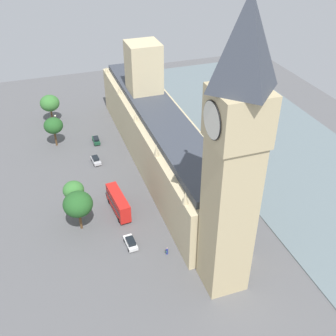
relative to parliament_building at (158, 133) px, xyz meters
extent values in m
plane|color=#565659|center=(1.99, 1.67, -8.28)|extent=(147.22, 147.22, 0.00)
cube|color=slate|center=(-34.79, 1.67, -8.16)|extent=(40.80, 132.50, 0.25)
cube|color=#CCBA8E|center=(-0.01, 1.67, -1.44)|extent=(13.72, 77.22, 13.68)
cube|color=#CCBA8E|center=(-0.01, -12.23, 6.07)|extent=(8.67, 8.67, 28.70)
cube|color=#383D47|center=(-0.01, 1.67, 6.20)|extent=(10.43, 74.13, 1.60)
cone|color=#CCBA8E|center=(6.46, -33.08, 6.39)|extent=(1.20, 1.20, 1.97)
cone|color=#CCBA8E|center=(6.46, -15.70, 6.42)|extent=(1.20, 1.20, 2.04)
cone|color=#CCBA8E|center=(6.46, 1.67, 6.36)|extent=(1.20, 1.20, 1.91)
cone|color=#CCBA8E|center=(6.46, 19.05, 6.85)|extent=(1.20, 1.20, 2.89)
cone|color=#CCBA8E|center=(6.46, 36.42, 6.72)|extent=(1.20, 1.20, 2.65)
cube|color=tan|center=(1.87, 44.46, 7.02)|extent=(7.31, 7.31, 30.59)
cube|color=tan|center=(1.87, 44.46, 26.44)|extent=(8.04, 8.04, 8.26)
cylinder|color=silver|center=(6.04, 44.46, 26.44)|extent=(0.25, 5.56, 5.56)
torus|color=black|center=(6.04, 44.46, 26.44)|extent=(0.24, 5.80, 5.80)
cylinder|color=silver|center=(1.87, 40.29, 26.44)|extent=(5.56, 0.25, 5.56)
torus|color=black|center=(1.87, 40.29, 26.44)|extent=(5.80, 0.24, 5.80)
pyramid|color=#383D47|center=(1.87, 44.46, 37.17)|extent=(8.04, 8.04, 13.19)
cube|color=#19472D|center=(14.62, -14.45, -7.57)|extent=(1.81, 4.54, 0.75)
cube|color=black|center=(14.63, -14.22, -6.87)|extent=(1.50, 2.55, 0.65)
cylinder|color=black|center=(15.40, -15.90, -7.94)|extent=(0.26, 0.68, 0.68)
cylinder|color=black|center=(13.81, -15.88, -7.94)|extent=(0.26, 0.68, 0.68)
cylinder|color=black|center=(15.44, -13.01, -7.94)|extent=(0.26, 0.68, 0.68)
cylinder|color=black|center=(13.85, -12.99, -7.94)|extent=(0.26, 0.68, 0.68)
cube|color=#B7B7BC|center=(16.75, -3.59, -7.57)|extent=(2.25, 4.40, 0.75)
cube|color=black|center=(16.77, -3.80, -6.87)|extent=(1.78, 2.51, 0.65)
cylinder|color=black|center=(15.77, -2.30, -7.94)|extent=(0.31, 0.70, 0.68)
cylinder|color=black|center=(17.49, -2.16, -7.94)|extent=(0.31, 0.70, 0.68)
cylinder|color=black|center=(16.00, -5.02, -7.94)|extent=(0.31, 0.70, 0.68)
cylinder|color=black|center=(17.73, -4.87, -7.94)|extent=(0.31, 0.70, 0.68)
cube|color=red|center=(15.60, 18.38, -5.63)|extent=(3.45, 10.68, 4.20)
cube|color=black|center=(15.60, 18.38, -5.55)|extent=(3.47, 10.29, 0.70)
cylinder|color=black|center=(17.08, 14.82, -7.73)|extent=(0.45, 1.13, 1.10)
cylinder|color=black|center=(14.79, 14.61, -7.73)|extent=(0.45, 1.13, 1.10)
cylinder|color=black|center=(16.41, 22.14, -7.73)|extent=(0.45, 1.13, 1.10)
cylinder|color=black|center=(14.11, 21.93, -7.73)|extent=(0.45, 1.13, 1.10)
cube|color=silver|center=(15.86, 29.97, -7.57)|extent=(2.17, 4.72, 0.75)
cube|color=black|center=(15.85, 30.20, -6.87)|extent=(1.75, 2.68, 0.65)
cylinder|color=black|center=(16.82, 28.55, -7.94)|extent=(0.29, 0.69, 0.68)
cylinder|color=black|center=(15.08, 28.44, -7.94)|extent=(0.29, 0.69, 0.68)
cylinder|color=black|center=(16.64, 31.49, -7.94)|extent=(0.29, 0.69, 0.68)
cylinder|color=black|center=(14.90, 31.39, -7.94)|extent=(0.29, 0.69, 0.68)
cylinder|color=navy|center=(9.44, 34.71, -7.56)|extent=(0.66, 0.66, 1.44)
sphere|color=tan|center=(9.44, 34.71, -6.70)|extent=(0.28, 0.28, 0.28)
cube|color=#336B60|center=(9.69, 34.86, -7.49)|extent=(0.26, 0.33, 0.26)
cylinder|color=brown|center=(25.31, -32.00, -6.13)|extent=(0.56, 0.56, 4.30)
ellipsoid|color=#387533|center=(25.31, -32.00, -1.74)|extent=(5.97, 5.97, 5.07)
cylinder|color=brown|center=(25.81, -16.71, -6.07)|extent=(0.56, 0.56, 4.43)
ellipsoid|color=#235623|center=(25.81, -16.71, -1.84)|extent=(5.37, 5.37, 4.56)
cylinder|color=brown|center=(24.69, 21.24, -6.11)|extent=(0.56, 0.56, 4.35)
ellipsoid|color=#235623|center=(24.69, 21.24, -1.56)|extent=(6.33, 6.33, 5.38)
cylinder|color=brown|center=(24.87, 16.30, -5.67)|extent=(0.56, 0.56, 5.22)
ellipsoid|color=#387533|center=(24.87, 16.30, -1.32)|extent=(4.64, 4.64, 3.95)
cylinder|color=black|center=(24.59, -24.65, -5.66)|extent=(0.18, 0.18, 5.24)
sphere|color=#F2EAC6|center=(24.59, -24.65, -2.76)|extent=(0.56, 0.56, 0.56)
camera|label=1|loc=(28.73, 91.23, 53.19)|focal=43.96mm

